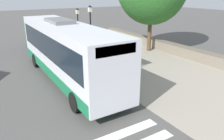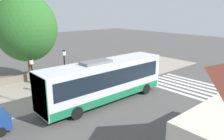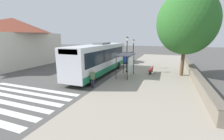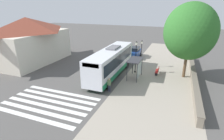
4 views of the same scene
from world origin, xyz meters
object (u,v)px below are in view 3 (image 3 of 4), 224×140
Objects in this scene: bus_shelter at (127,58)px; pedestrian at (93,77)px; bus at (99,58)px; bench at (151,70)px; street_lamp_near at (127,52)px; street_lamp_far at (133,51)px; shade_tree at (187,22)px; parked_car_behind_bus at (127,57)px.

bus_shelter is 1.88× the size of pedestrian.
bench is (-5.89, -2.67, -1.48)m from bus.
street_lamp_near is (3.06, 0.48, 2.18)m from bench.
bus is at bearing -71.38° from pedestrian.
bus is 2.86× the size of street_lamp_far.
street_lamp_far is (-3.01, -5.02, 0.49)m from bus.
bench is 0.45× the size of street_lamp_far.
shade_tree reaches higher than bench.
parked_car_behind_bus is (2.01, -7.67, -1.75)m from street_lamp_near.
bench is (-2.49, -2.57, -1.63)m from bus_shelter.
bus_shelter is 4.95m from street_lamp_far.
bus reaches higher than parked_car_behind_bus.
bus is 3.78× the size of bus_shelter.
pedestrian is 9.94m from street_lamp_far.
bus_shelter reaches higher than bench.
street_lamp_near is at bearing 5.63° from shade_tree.
street_lamp_near is 1.09× the size of street_lamp_far.
bus is 6.64m from bench.
pedestrian is at bearing 44.20° from shade_tree.
bench is at bearing -134.09° from bus_shelter.
street_lamp_far is 7.57m from shade_tree.
street_lamp_near is 1.09× the size of parked_car_behind_bus.
parked_car_behind_bus reaches higher than bench.
street_lamp_far is 0.43× the size of shade_tree.
pedestrian is at bearing 59.68° from bench.
bus is at bearing 37.74° from street_lamp_near.
street_lamp_far is (-0.18, -2.83, -0.21)m from street_lamp_near.
street_lamp_far is at bearing -98.37° from pedestrian.
bus_shelter is 1.69× the size of bench.
bus reaches higher than bus_shelter.
shade_tree is at bearing 140.41° from parked_car_behind_bus.
shade_tree is at bearing -163.10° from bus.
street_lamp_near is at bearing -74.83° from bus_shelter.
street_lamp_near is at bearing 86.42° from street_lamp_far.
bus_shelter is at bearing 94.54° from street_lamp_far.
pedestrian is 0.40× the size of street_lamp_far.
bus_shelter is 7.60m from shade_tree.
bus is 10.56m from shade_tree.
bus is 5.88m from street_lamp_far.
parked_car_behind_bus is (5.07, -7.19, 0.43)m from bench.
bus is 1.24× the size of shade_tree.
parked_car_behind_bus is at bearing -75.29° from street_lamp_near.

